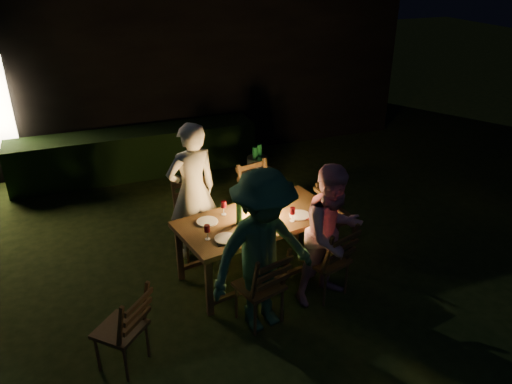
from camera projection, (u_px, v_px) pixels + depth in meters
name	position (u px, v px, depth m)	size (l,w,h in m)	color
garden_envelope	(136.00, 57.00, 10.41)	(40.00, 40.00, 3.20)	black
dining_table	(258.00, 223.00, 5.91)	(2.02, 1.27, 0.78)	#4D3619
chair_near_left	(260.00, 298.00, 5.29)	(0.55, 0.57, 0.99)	#4D3619
chair_near_right	(326.00, 272.00, 5.72)	(0.57, 0.59, 0.99)	#4D3619
chair_far_left	(197.00, 234.00, 6.46)	(0.49, 0.52, 1.04)	#4D3619
chair_far_right	(261.00, 214.00, 6.93)	(0.58, 0.61, 1.06)	#4D3619
chair_end	(335.00, 227.00, 6.69)	(0.47, 0.44, 0.92)	#4D3619
chair_spare	(124.00, 341.00, 4.73)	(0.62, 0.61, 0.94)	#4D3619
person_house_side	(192.00, 191.00, 6.24)	(0.66, 0.43, 1.80)	white
person_opp_right	(332.00, 235.00, 5.45)	(0.80, 0.62, 1.64)	pink
person_opp_left	(263.00, 253.00, 4.99)	(1.16, 0.67, 1.80)	#326442
lantern	(259.00, 203.00, 5.87)	(0.16, 0.16, 0.35)	white
plate_far_left	(207.00, 222.00, 5.78)	(0.25, 0.25, 0.01)	white
plate_near_left	(226.00, 238.00, 5.45)	(0.25, 0.25, 0.01)	white
plate_far_right	(279.00, 201.00, 6.26)	(0.25, 0.25, 0.01)	white
plate_near_right	(299.00, 215.00, 5.92)	(0.25, 0.25, 0.01)	white
wineglass_a	(224.00, 208.00, 5.91)	(0.06, 0.06, 0.18)	#59070F
wineglass_b	(207.00, 232.00, 5.41)	(0.06, 0.06, 0.18)	#59070F
wineglass_c	(292.00, 214.00, 5.77)	(0.06, 0.06, 0.18)	#59070F
wineglass_d	(292.00, 193.00, 6.27)	(0.06, 0.06, 0.18)	#59070F
wineglass_e	(264.00, 224.00, 5.56)	(0.06, 0.06, 0.18)	silver
bottle_table	(239.00, 213.00, 5.70)	(0.07, 0.07, 0.28)	#0F471E
napkin_left	(261.00, 233.00, 5.56)	(0.18, 0.14, 0.01)	red
napkin_right	(310.00, 216.00, 5.91)	(0.18, 0.14, 0.01)	red
phone	(224.00, 244.00, 5.35)	(0.14, 0.07, 0.01)	black
side_table	(257.00, 176.00, 7.34)	(0.52, 0.52, 0.70)	olive
ice_bucket	(257.00, 164.00, 7.25)	(0.30, 0.30, 0.22)	#A5A8AD
bottle_bucket_a	(255.00, 163.00, 7.18)	(0.07, 0.07, 0.32)	#0F471E
bottle_bucket_b	(259.00, 160.00, 7.28)	(0.07, 0.07, 0.32)	#0F471E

